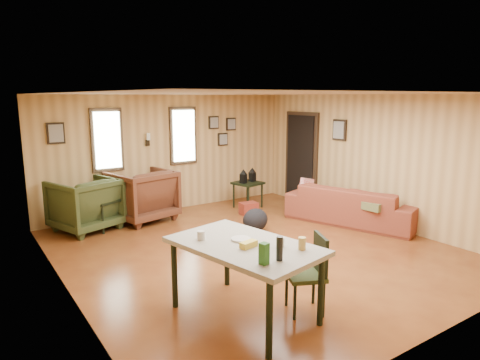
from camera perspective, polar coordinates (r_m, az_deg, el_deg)
The scene contains 11 objects.
room at distance 6.78m, azimuth 1.78°, elevation 1.27°, with size 5.54×6.04×2.44m.
sofa at distance 8.33m, azimuth 14.78°, elevation -2.39°, with size 2.41×0.70×0.94m, color brown.
recliner_brown at distance 8.41m, azimuth -12.93°, elevation -1.66°, with size 1.06×0.99×1.09m, color #4E2717.
recliner_green at distance 8.09m, azimuth -19.96°, elevation -2.75°, with size 1.01×0.94×1.04m, color #2E3618.
end_table at distance 8.06m, azimuth -17.59°, elevation -3.70°, with size 0.68×0.65×0.67m.
side_table at distance 9.14m, azimuth 1.06°, elevation -0.13°, with size 0.64×0.64×0.86m.
cooler at distance 8.71m, azimuth 1.17°, elevation -3.81°, with size 0.36×0.28×0.24m.
backpack at distance 7.61m, azimuth 2.05°, elevation -5.36°, with size 0.57×0.50×0.41m.
sofa_pillows at distance 8.24m, azimuth 13.41°, elevation -2.22°, with size 0.62×1.83×0.38m.
dining_table at distance 4.60m, azimuth 0.74°, elevation -9.38°, with size 1.27×1.78×1.06m.
dining_chair at distance 4.86m, azimuth 9.47°, elevation -11.65°, with size 0.53×0.53×0.88m.
Camera 1 is at (-3.76, -5.13, 2.36)m, focal length 32.00 mm.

